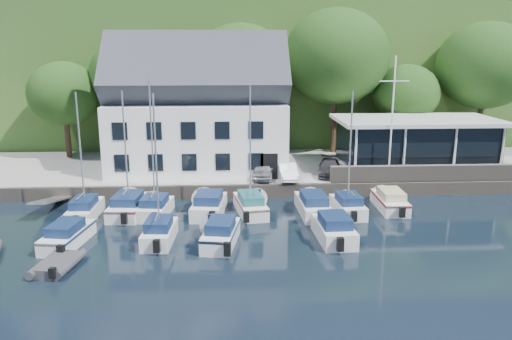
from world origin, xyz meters
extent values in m
plane|color=black|center=(0.00, 0.00, 0.00)|extent=(180.00, 180.00, 0.00)
cube|color=#9B9A95|center=(0.00, 17.50, 0.50)|extent=(60.00, 13.00, 1.00)
cube|color=#61584D|center=(0.00, 11.00, 0.50)|extent=(60.00, 0.30, 1.00)
cube|color=#2E5720|center=(0.00, 62.00, 8.00)|extent=(160.00, 75.00, 16.00)
cube|color=#5B6834|center=(8.00, 70.00, 16.15)|extent=(50.00, 30.00, 0.30)
cube|color=#61584D|center=(12.00, 11.40, 1.60)|extent=(18.00, 0.50, 1.20)
imported|color=#A8A9AD|center=(-1.96, 12.92, 1.65)|extent=(1.89, 3.94, 1.30)
imported|color=white|center=(-0.13, 12.55, 1.62)|extent=(1.40, 3.77, 1.23)
imported|color=#313036|center=(3.35, 13.66, 1.59)|extent=(2.50, 4.34, 1.18)
imported|color=navy|center=(5.77, 13.81, 1.69)|extent=(2.60, 4.31, 1.38)
camera|label=1|loc=(-4.47, -24.14, 10.63)|focal=35.00mm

